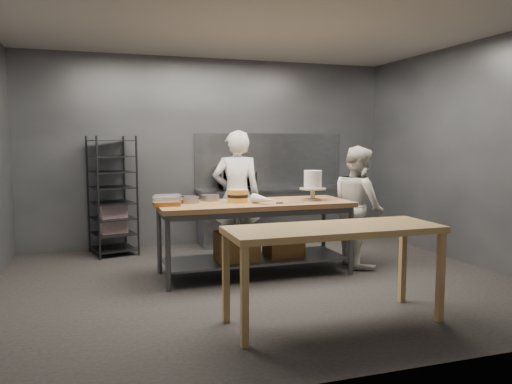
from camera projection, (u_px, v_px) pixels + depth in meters
ground at (261, 282)px, 5.96m from camera, size 6.00×6.00×0.00m
back_wall at (212, 152)px, 8.16m from camera, size 6.00×0.04×3.00m
work_table at (256, 230)px, 6.24m from camera, size 2.40×0.90×0.92m
near_counter at (334, 236)px, 4.58m from camera, size 2.00×0.70×0.90m
back_counter at (276, 215)px, 8.28m from camera, size 2.60×0.60×0.90m
splashback_panel at (270, 160)px, 8.47m from camera, size 2.60×0.02×0.90m
speed_rack at (112, 197)px, 7.36m from camera, size 0.74×0.77×1.75m
chef_behind at (237, 196)px, 6.96m from camera, size 0.74×0.56×1.82m
chef_right at (358, 206)px, 6.71m from camera, size 0.64×0.80×1.61m
microwave at (237, 180)px, 8.01m from camera, size 0.54×0.37×0.30m
frosted_cake_stand at (313, 182)px, 6.37m from camera, size 0.34×0.34×0.38m
layer_cake at (238, 196)px, 6.18m from camera, size 0.26×0.26×0.16m
cake_pans at (190, 199)px, 6.19m from camera, size 0.71×0.37×0.07m
piping_bag at (264, 199)px, 5.96m from camera, size 0.26×0.40×0.12m
offset_spatula at (286, 203)px, 6.07m from camera, size 0.37×0.02×0.02m
pastry_clamshells at (167, 200)px, 5.93m from camera, size 0.36×0.40×0.11m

